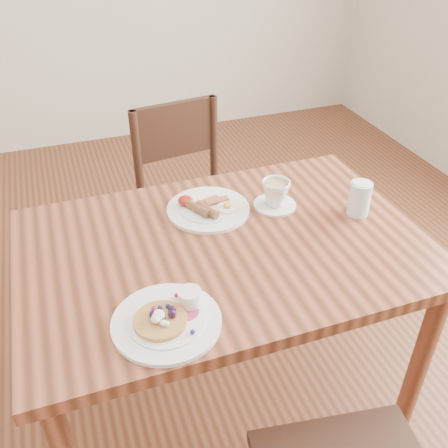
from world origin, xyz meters
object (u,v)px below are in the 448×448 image
at_px(dining_table, 224,269).
at_px(pancake_plate, 168,319).
at_px(teacup_saucer, 275,195).
at_px(water_glass, 359,199).
at_px(chair_far, 190,198).
at_px(breakfast_plate, 207,208).

distance_m(dining_table, pancake_plate, 0.37).
xyz_separation_m(teacup_saucer, water_glass, (0.23, -0.13, 0.01)).
bearing_deg(water_glass, dining_table, -179.27).
bearing_deg(chair_far, breakfast_plate, 73.49).
bearing_deg(pancake_plate, water_glass, 20.69).
bearing_deg(dining_table, teacup_saucer, 30.97).
relative_size(pancake_plate, breakfast_plate, 1.00).
bearing_deg(teacup_saucer, water_glass, -29.34).
height_order(breakfast_plate, water_glass, water_glass).
relative_size(dining_table, teacup_saucer, 8.57).
bearing_deg(pancake_plate, breakfast_plate, 61.01).
distance_m(dining_table, teacup_saucer, 0.30).
xyz_separation_m(pancake_plate, teacup_saucer, (0.46, 0.39, 0.03)).
distance_m(pancake_plate, teacup_saucer, 0.61).
bearing_deg(breakfast_plate, chair_far, 81.02).
bearing_deg(breakfast_plate, water_glass, -21.26).
height_order(chair_far, pancake_plate, chair_far).
relative_size(chair_far, water_glass, 7.84).
bearing_deg(dining_table, pancake_plate, -132.61).
distance_m(pancake_plate, breakfast_plate, 0.50).
bearing_deg(chair_far, dining_table, 75.30).
distance_m(dining_table, water_glass, 0.49).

